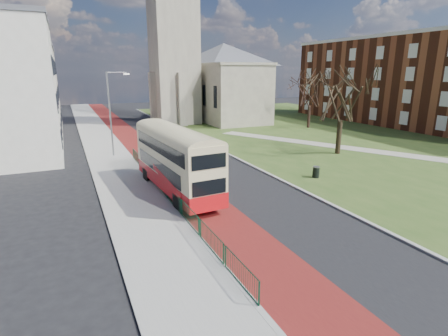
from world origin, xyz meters
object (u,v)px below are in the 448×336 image
streetlamp (111,109)px  bus (175,158)px  winter_tree_near (343,93)px  litter_bin (316,172)px  winter_tree_far (311,88)px

streetlamp → bus: 13.32m
winter_tree_near → litter_bin: winter_tree_near is taller
winter_tree_near → litter_bin: 10.99m
bus → litter_bin: 11.23m
bus → litter_bin: (10.99, -1.19, -2.00)m
bus → winter_tree_far: 33.31m
winter_tree_near → winter_tree_far: (8.03, 15.27, -0.27)m
streetlamp → winter_tree_near: 22.43m
streetlamp → litter_bin: (13.37, -14.12, -4.11)m
streetlamp → litter_bin: size_ratio=9.04×
litter_bin → bus: bearing=173.8°
winter_tree_near → winter_tree_far: size_ratio=1.05×
streetlamp → winter_tree_near: bearing=-21.6°
bus → winter_tree_near: (18.43, 4.69, 3.55)m
streetlamp → bus: (2.38, -12.94, -2.10)m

